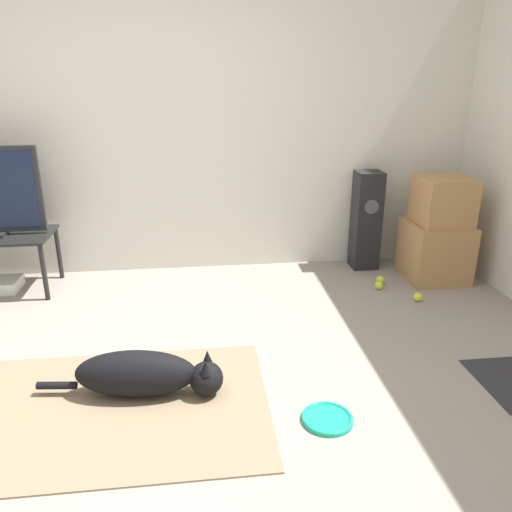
{
  "coord_description": "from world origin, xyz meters",
  "views": [
    {
      "loc": [
        0.23,
        -2.1,
        1.6
      ],
      "look_at": [
        0.61,
        1.05,
        0.45
      ],
      "focal_mm": 35.0,
      "sensor_mm": 36.0,
      "label": 1
    }
  ],
  "objects": [
    {
      "name": "area_rug",
      "position": [
        -0.21,
        0.09,
        0.01
      ],
      "size": [
        1.52,
        1.07,
        0.01
      ],
      "color": "#847056",
      "rests_on": "ground_plane"
    },
    {
      "name": "cardboard_box_lower",
      "position": [
        2.17,
        1.58,
        0.24
      ],
      "size": [
        0.47,
        0.48,
        0.48
      ],
      "color": "#A87A4C",
      "rests_on": "ground_plane"
    },
    {
      "name": "ground_plane",
      "position": [
        0.0,
        0.0,
        0.0
      ],
      "size": [
        12.0,
        12.0,
        0.0
      ],
      "primitive_type": "plane",
      "color": "gray"
    },
    {
      "name": "frisbee",
      "position": [
        0.82,
        -0.12,
        0.01
      ],
      "size": [
        0.25,
        0.25,
        0.03
      ],
      "color": "#199E7A",
      "rests_on": "ground_plane"
    },
    {
      "name": "tennis_ball_loose_on_carpet",
      "position": [
        1.64,
        1.4,
        0.03
      ],
      "size": [
        0.07,
        0.07,
        0.07
      ],
      "color": "#C6E033",
      "rests_on": "ground_plane"
    },
    {
      "name": "cardboard_box_upper",
      "position": [
        2.17,
        1.56,
        0.66
      ],
      "size": [
        0.4,
        0.4,
        0.38
      ],
      "color": "#A87A4C",
      "rests_on": "cardboard_box_lower"
    },
    {
      "name": "tennis_ball_by_boxes",
      "position": [
        1.85,
        1.15,
        0.03
      ],
      "size": [
        0.07,
        0.07,
        0.07
      ],
      "color": "#C6E033",
      "rests_on": "ground_plane"
    },
    {
      "name": "dog",
      "position": [
        -0.07,
        0.19,
        0.13
      ],
      "size": [
        0.98,
        0.28,
        0.25
      ],
      "color": "black",
      "rests_on": "area_rug"
    },
    {
      "name": "tennis_ball_near_speaker",
      "position": [
        1.69,
        1.51,
        0.03
      ],
      "size": [
        0.07,
        0.07,
        0.07
      ],
      "color": "#C6E033",
      "rests_on": "ground_plane"
    },
    {
      "name": "wall_back",
      "position": [
        0.0,
        2.1,
        1.27
      ],
      "size": [
        8.0,
        0.06,
        2.55
      ],
      "color": "beige",
      "rests_on": "ground_plane"
    },
    {
      "name": "floor_speaker",
      "position": [
        1.67,
        1.91,
        0.42
      ],
      "size": [
        0.22,
        0.22,
        0.85
      ],
      "color": "black",
      "rests_on": "ground_plane"
    }
  ]
}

